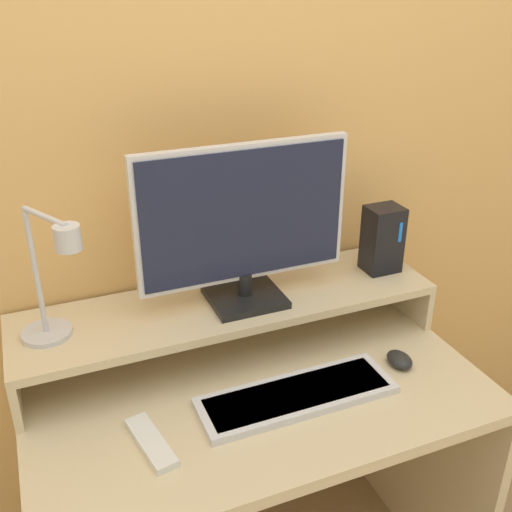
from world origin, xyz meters
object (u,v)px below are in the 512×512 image
Objects in this scene: monitor at (244,223)px; keyboard at (297,395)px; router_dock at (382,239)px; desk_lamp at (53,285)px; mouse at (399,360)px; remote_control at (151,442)px.

keyboard is (0.03, -0.25, -0.34)m from monitor.
monitor is 1.14× the size of keyboard.
monitor is at bearing -178.19° from router_dock.
desk_lamp is at bearing -175.88° from monitor.
monitor is 0.52m from mouse.
keyboard is 5.99× the size of mouse.
router_dock is 1.03× the size of remote_control.
keyboard is at bearing -145.27° from router_dock.
monitor reaches higher than router_dock.
keyboard is at bearing -24.34° from desk_lamp.
router_dock is (0.85, 0.05, -0.06)m from desk_lamp.
desk_lamp is 1.72× the size of router_dock.
keyboard is 0.29m from mouse.
router_dock is at bearing 1.81° from monitor.
remote_control is (-0.72, -0.28, -0.22)m from router_dock.
desk_lamp is at bearing 165.71° from mouse.
mouse is (-0.08, -0.24, -0.21)m from router_dock.
mouse is (0.32, -0.23, -0.33)m from monitor.
remote_control is at bearing -158.79° from router_dock.
keyboard is at bearing -176.10° from mouse.
router_dock reaches higher than remote_control.
desk_lamp reaches higher than keyboard.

